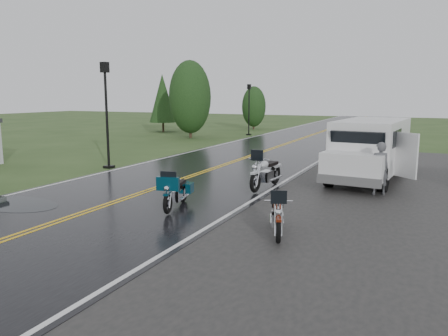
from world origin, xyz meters
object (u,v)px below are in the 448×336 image
Objects in this scene: motorcycle_red at (278,220)px; lamp_post_near_left at (107,115)px; van_white at (330,154)px; motorcycle_silver at (255,174)px; motorcycle_teal at (168,195)px; lamp_post_far_left at (249,110)px; person_at_van at (379,169)px.

motorcycle_red is 0.41× the size of lamp_post_near_left.
van_white reaches higher than motorcycle_red.
lamp_post_near_left is (-8.02, 2.21, 1.69)m from motorcycle_silver.
motorcycle_silver is (-2.28, 4.52, 0.13)m from motorcycle_red.
van_white is 10.10m from lamp_post_near_left.
lamp_post_near_left reaches higher than van_white.
motorcycle_teal is 3.72m from motorcycle_silver.
van_white reaches higher than motorcycle_silver.
motorcycle_red is 3.67m from motorcycle_teal.
motorcycle_silver is at bearing -67.65° from lamp_post_far_left.
motorcycle_red is 0.98× the size of motorcycle_teal.
motorcycle_silver reaches higher than motorcycle_red.
lamp_post_near_left reaches higher than lamp_post_far_left.
motorcycle_red is at bearing -59.31° from motorcycle_silver.
person_at_van is at bearing -57.09° from lamp_post_far_left.
person_at_van is at bearing 56.46° from motorcycle_red.
lamp_post_far_left is (-0.34, 18.13, -0.29)m from lamp_post_near_left.
motorcycle_red is 27.08m from lamp_post_far_left.
motorcycle_silver is 0.57× the size of lamp_post_far_left.
motorcycle_red is 5.07m from motorcycle_silver.
motorcycle_teal is 0.42× the size of lamp_post_near_left.
van_white is (2.01, 2.26, 0.49)m from motorcycle_silver.
motorcycle_teal is at bearing -40.13° from lamp_post_near_left.
lamp_post_near_left is at bearing -174.76° from van_white.
person_at_van is 0.37× the size of lamp_post_near_left.
motorcycle_teal is at bearing -105.60° from motorcycle_silver.
person_at_van is at bearing -2.97° from lamp_post_near_left.
lamp_post_far_left reaches higher than motorcycle_red.
lamp_post_near_left is (-10.30, 6.73, 1.82)m from motorcycle_red.
lamp_post_far_left is (-7.12, 23.83, 1.52)m from motorcycle_teal.
motorcycle_teal is at bearing 19.14° from person_at_van.
person_at_van is at bearing 31.99° from motorcycle_teal.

